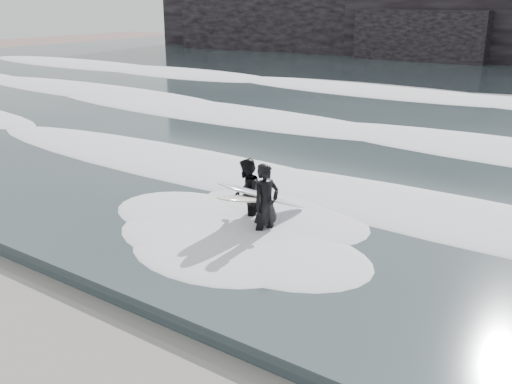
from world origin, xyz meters
TOP-DOWN VIEW (x-y plane):
  - sea at (0.00, 29.00)m, footprint 90.00×52.00m
  - foam_near at (0.00, 9.00)m, footprint 60.00×3.20m
  - foam_mid at (0.00, 16.00)m, footprint 60.00×4.00m
  - foam_far at (0.00, 25.00)m, footprint 60.00×4.80m
  - surfer_left at (1.30, 6.52)m, footprint 0.99×2.15m
  - surfer_right at (0.67, 6.96)m, footprint 1.56×2.28m

SIDE VIEW (x-z plane):
  - sea at x=0.00m, z-range 0.00..0.30m
  - foam_near at x=0.00m, z-range 0.30..0.50m
  - foam_mid at x=0.00m, z-range 0.30..0.54m
  - foam_far at x=0.00m, z-range 0.30..0.60m
  - surfer_right at x=0.67m, z-range 0.01..1.61m
  - surfer_left at x=1.30m, z-range 0.01..1.73m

